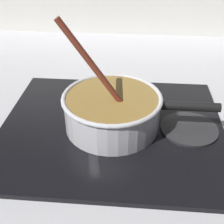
{
  "coord_description": "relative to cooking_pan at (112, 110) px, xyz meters",
  "views": [
    {
      "loc": [
        0.01,
        -0.55,
        0.46
      ],
      "look_at": [
        -0.05,
        0.06,
        0.05
      ],
      "focal_mm": 47.96,
      "sensor_mm": 36.0,
      "label": 1
    }
  ],
  "objects": [
    {
      "name": "ground",
      "position": [
        0.04,
        -0.06,
        -0.08
      ],
      "size": [
        2.4,
        1.6,
        0.04
      ],
      "primitive_type": "cube",
      "color": "#B7B7BC"
    },
    {
      "name": "hob_plate",
      "position": [
        -0.0,
        -0.0,
        -0.05
      ],
      "size": [
        0.56,
        0.48,
        0.01
      ],
      "primitive_type": "cube",
      "color": "black",
      "rests_on": "ground"
    },
    {
      "name": "burner_ring",
      "position": [
        -0.0,
        -0.0,
        -0.04
      ],
      "size": [
        0.2,
        0.2,
        0.01
      ],
      "primitive_type": "torus",
      "color": "#592D0C",
      "rests_on": "hob_plate"
    },
    {
      "name": "spare_burner",
      "position": [
        0.19,
        -0.0,
        -0.04
      ],
      "size": [
        0.14,
        0.14,
        0.01
      ],
      "primitive_type": "cylinder",
      "color": "#262628",
      "rests_on": "hob_plate"
    },
    {
      "name": "cooking_pan",
      "position": [
        0.0,
        0.0,
        0.0
      ],
      "size": [
        0.38,
        0.24,
        0.28
      ],
      "color": "silver",
      "rests_on": "hob_plate"
    }
  ]
}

